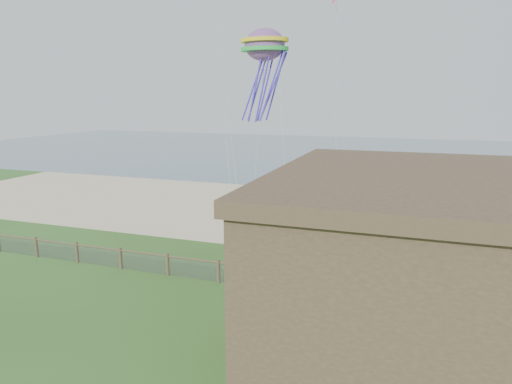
# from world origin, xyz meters

# --- Properties ---
(ground) EXTENTS (160.00, 160.00, 0.00)m
(ground) POSITION_xyz_m (0.00, 0.00, 0.00)
(ground) COLOR #33511B
(ground) RESTS_ON ground
(sand_beach) EXTENTS (72.00, 20.00, 0.02)m
(sand_beach) POSITION_xyz_m (0.00, 22.00, 0.00)
(sand_beach) COLOR #C8B990
(sand_beach) RESTS_ON ground
(ocean) EXTENTS (160.00, 68.00, 0.02)m
(ocean) POSITION_xyz_m (0.00, 66.00, 0.00)
(ocean) COLOR slate
(ocean) RESTS_ON ground
(chainlink_fence) EXTENTS (36.20, 0.20, 1.25)m
(chainlink_fence) POSITION_xyz_m (0.00, 6.00, 0.55)
(chainlink_fence) COLOR #4F3D2C
(chainlink_fence) RESTS_ON ground
(motel_deck) EXTENTS (15.00, 2.00, 0.50)m
(motel_deck) POSITION_xyz_m (13.00, 5.00, 0.25)
(motel_deck) COLOR brown
(motel_deck) RESTS_ON ground
(picnic_table) EXTENTS (1.73, 1.43, 0.65)m
(picnic_table) POSITION_xyz_m (5.45, 4.99, 0.32)
(picnic_table) COLOR brown
(picnic_table) RESTS_ON ground
(octopus_kite) EXTENTS (3.16, 2.36, 6.15)m
(octopus_kite) POSITION_xyz_m (0.25, 12.86, 11.03)
(octopus_kite) COLOR red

